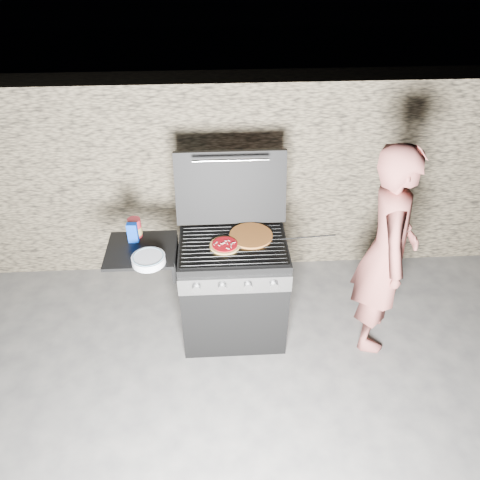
{
  "coord_description": "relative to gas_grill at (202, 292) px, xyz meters",
  "views": [
    {
      "loc": [
        -0.1,
        -2.72,
        2.97
      ],
      "look_at": [
        0.05,
        0.0,
        0.95
      ],
      "focal_mm": 35.0,
      "sensor_mm": 36.0,
      "label": 1
    }
  ],
  "objects": [
    {
      "name": "plate_stack",
      "position": [
        -0.34,
        -0.16,
        0.47
      ],
      "size": [
        0.26,
        0.26,
        0.05
      ],
      "primitive_type": "cylinder",
      "rotation": [
        0.0,
        0.0,
        -0.14
      ],
      "color": "white",
      "rests_on": "gas_grill"
    },
    {
      "name": "ground",
      "position": [
        0.25,
        0.0,
        -0.46
      ],
      "size": [
        50.0,
        50.0,
        0.0
      ],
      "primitive_type": "plane",
      "color": "#444444"
    },
    {
      "name": "sauce_jar",
      "position": [
        -0.47,
        0.16,
        0.52
      ],
      "size": [
        0.1,
        0.1,
        0.15
      ],
      "primitive_type": "cylinder",
      "rotation": [
        0.0,
        0.0,
        -0.02
      ],
      "color": "maroon",
      "rests_on": "gas_grill"
    },
    {
      "name": "person",
      "position": [
        1.37,
        -0.09,
        0.4
      ],
      "size": [
        0.54,
        0.7,
        1.72
      ],
      "primitive_type": "imported",
      "rotation": [
        0.0,
        0.0,
        1.36
      ],
      "color": "#AD5A51",
      "rests_on": "ground"
    },
    {
      "name": "blue_carton",
      "position": [
        -0.48,
        0.09,
        0.53
      ],
      "size": [
        0.08,
        0.05,
        0.16
      ],
      "primitive_type": "cube",
      "rotation": [
        0.0,
        0.0,
        -0.04
      ],
      "color": "#0733AB",
      "rests_on": "gas_grill"
    },
    {
      "name": "pizza_plain",
      "position": [
        0.39,
        0.09,
        0.46
      ],
      "size": [
        0.42,
        0.42,
        0.02
      ],
      "primitive_type": "cylinder",
      "rotation": [
        0.0,
        0.0,
        0.4
      ],
      "color": "orange",
      "rests_on": "gas_grill"
    },
    {
      "name": "tongs",
      "position": [
        0.8,
        0.0,
        0.5
      ],
      "size": [
        0.39,
        0.07,
        0.08
      ],
      "primitive_type": "cylinder",
      "rotation": [
        0.0,
        1.4,
        -0.16
      ],
      "color": "black",
      "rests_on": "gas_grill"
    },
    {
      "name": "stone_wall",
      "position": [
        0.25,
        1.05,
        0.44
      ],
      "size": [
        8.0,
        0.35,
        1.8
      ],
      "primitive_type": "cube",
      "color": "#91805F",
      "rests_on": "ground"
    },
    {
      "name": "pizza_topped",
      "position": [
        0.19,
        -0.02,
        0.47
      ],
      "size": [
        0.23,
        0.23,
        0.02
      ],
      "primitive_type": null,
      "rotation": [
        0.0,
        0.0,
        0.07
      ],
      "color": "tan",
      "rests_on": "gas_grill"
    },
    {
      "name": "gas_grill",
      "position": [
        0.0,
        0.0,
        0.0
      ],
      "size": [
        1.34,
        0.79,
        0.91
      ],
      "primitive_type": null,
      "color": "black",
      "rests_on": "ground"
    }
  ]
}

